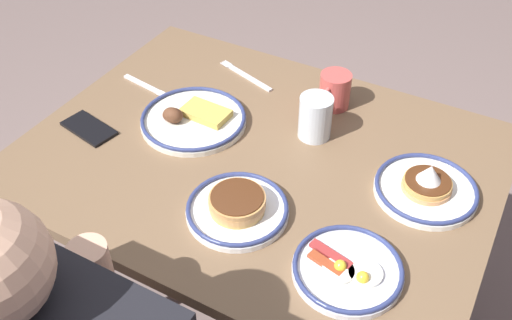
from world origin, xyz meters
TOP-DOWN VIEW (x-y plane):
  - dining_table at (0.00, 0.00)m, footprint 1.10×0.84m
  - plate_near_main at (0.21, -0.03)m, footprint 0.27×0.27m
  - plate_center_pancakes at (-0.39, -0.06)m, footprint 0.23×0.23m
  - plate_far_companion at (-0.05, 0.19)m, footprint 0.22×0.22m
  - plate_far_side at (-0.32, 0.23)m, footprint 0.22×0.22m
  - coffee_mug at (-0.08, -0.27)m, footprint 0.08×0.11m
  - drinking_glass at (-0.09, -0.13)m, footprint 0.08×0.08m
  - cell_phone at (0.42, 0.12)m, footprint 0.16×0.10m
  - fork_near at (0.19, -0.28)m, footprint 0.20×0.08m
  - butter_knife at (0.38, -0.10)m, footprint 0.22×0.05m

SIDE VIEW (x-z plane):
  - dining_table at x=0.00m, z-range 0.28..1.03m
  - butter_knife at x=0.38m, z-range 0.75..0.75m
  - fork_near at x=0.19m, z-range 0.75..0.75m
  - cell_phone at x=0.42m, z-range 0.75..0.75m
  - plate_far_side at x=-0.32m, z-range 0.74..0.78m
  - plate_near_main at x=0.21m, z-range 0.73..0.79m
  - plate_center_pancakes at x=-0.39m, z-range 0.72..0.80m
  - plate_far_companion at x=-0.05m, z-range 0.74..0.79m
  - coffee_mug at x=-0.08m, z-range 0.75..0.84m
  - drinking_glass at x=-0.09m, z-range 0.74..0.85m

